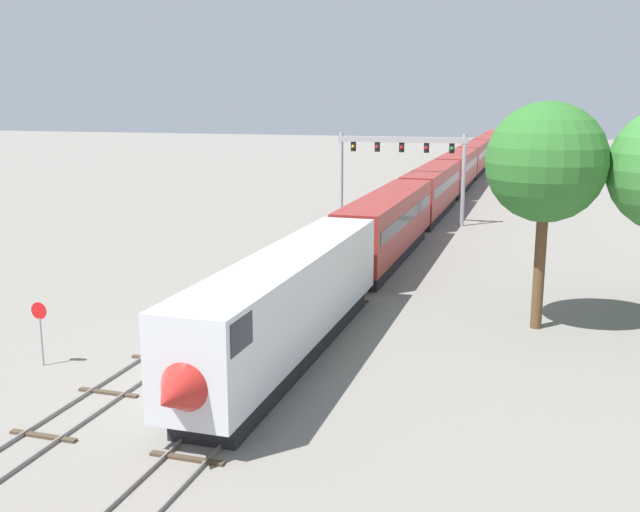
# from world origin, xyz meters

# --- Properties ---
(ground_plane) EXTENTS (400.00, 400.00, 0.00)m
(ground_plane) POSITION_xyz_m (0.00, 0.00, 0.00)
(ground_plane) COLOR gray
(track_main) EXTENTS (2.60, 200.00, 0.16)m
(track_main) POSITION_xyz_m (2.00, 60.00, 0.07)
(track_main) COLOR slate
(track_main) RESTS_ON ground
(track_near) EXTENTS (2.60, 160.00, 0.16)m
(track_near) POSITION_xyz_m (-3.50, 40.00, 0.07)
(track_near) COLOR slate
(track_near) RESTS_ON ground
(passenger_train) EXTENTS (3.04, 149.46, 4.80)m
(passenger_train) POSITION_xyz_m (2.00, 68.51, 2.61)
(passenger_train) COLOR silver
(passenger_train) RESTS_ON ground
(signal_gantry) EXTENTS (12.10, 0.49, 8.35)m
(signal_gantry) POSITION_xyz_m (-0.25, 41.80, 6.13)
(signal_gantry) COLOR #999BA0
(signal_gantry) RESTS_ON ground
(stop_sign) EXTENTS (0.76, 0.08, 2.88)m
(stop_sign) POSITION_xyz_m (-8.00, -0.08, 1.87)
(stop_sign) COLOR gray
(stop_sign) RESTS_ON ground
(trackside_tree_left) EXTENTS (5.89, 5.89, 11.37)m
(trackside_tree_left) POSITION_xyz_m (12.56, 11.90, 8.38)
(trackside_tree_left) COLOR brown
(trackside_tree_left) RESTS_ON ground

